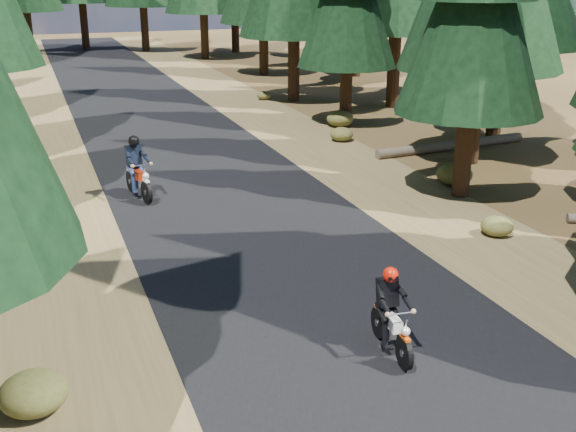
# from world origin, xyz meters

# --- Properties ---
(ground) EXTENTS (120.00, 120.00, 0.00)m
(ground) POSITION_xyz_m (0.00, 0.00, 0.00)
(ground) COLOR #413017
(ground) RESTS_ON ground
(road) EXTENTS (6.00, 100.00, 0.01)m
(road) POSITION_xyz_m (0.00, 5.00, 0.01)
(road) COLOR black
(road) RESTS_ON ground
(shoulder_l) EXTENTS (3.20, 100.00, 0.01)m
(shoulder_l) POSITION_xyz_m (-4.60, 5.00, 0.00)
(shoulder_l) COLOR brown
(shoulder_l) RESTS_ON ground
(shoulder_r) EXTENTS (3.20, 100.00, 0.01)m
(shoulder_r) POSITION_xyz_m (4.60, 5.00, 0.00)
(shoulder_r) COLOR brown
(shoulder_r) RESTS_ON ground
(log_near) EXTENTS (5.92, 0.90, 0.32)m
(log_near) POSITION_xyz_m (8.66, 9.04, 0.16)
(log_near) COLOR #4C4233
(log_near) RESTS_ON ground
(understory_shrubs) EXTENTS (15.51, 29.63, 0.63)m
(understory_shrubs) POSITION_xyz_m (1.94, 5.82, 0.27)
(understory_shrubs) COLOR #474C1E
(understory_shrubs) RESTS_ON ground
(rider_lead) EXTENTS (0.62, 1.63, 1.42)m
(rider_lead) POSITION_xyz_m (0.33, -2.39, 0.48)
(rider_lead) COLOR white
(rider_lead) RESTS_ON road
(rider_follow) EXTENTS (0.89, 1.94, 1.67)m
(rider_follow) POSITION_xyz_m (-2.15, 7.25, 0.56)
(rider_follow) COLOR maroon
(rider_follow) RESTS_ON road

